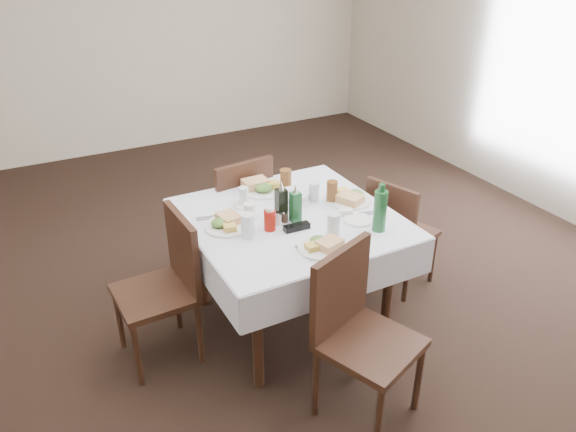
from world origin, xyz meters
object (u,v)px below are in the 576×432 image
at_px(chair_east, 396,228).
at_px(oil_cruet_green, 295,206).
at_px(chair_west, 168,279).
at_px(dining_table, 290,230).
at_px(chair_south, 356,325).
at_px(water_n, 244,196).
at_px(bread_basket, 294,198).
at_px(coffee_mug, 249,210).
at_px(water_e, 314,192).
at_px(ketchup_bottle, 270,219).
at_px(green_bottle, 380,210).
at_px(chair_north, 238,209).
at_px(water_w, 248,226).
at_px(oil_cruet_dark, 281,203).
at_px(water_s, 334,225).

height_order(chair_east, oil_cruet_green, oil_cruet_green).
bearing_deg(chair_west, dining_table, -5.48).
distance_m(dining_table, oil_cruet_green, 0.20).
bearing_deg(chair_south, water_n, 97.26).
height_order(water_n, oil_cruet_green, oil_cruet_green).
relative_size(bread_basket, coffee_mug, 1.84).
height_order(water_e, coffee_mug, water_e).
bearing_deg(dining_table, ketchup_bottle, -154.56).
bearing_deg(dining_table, chair_south, -93.06).
height_order(ketchup_bottle, green_bottle, green_bottle).
relative_size(dining_table, water_n, 10.56).
distance_m(chair_north, water_e, 0.68).
distance_m(dining_table, water_e, 0.31).
bearing_deg(chair_north, bread_basket, -71.35).
bearing_deg(bread_basket, chair_north, 108.65).
bearing_deg(bread_basket, chair_east, -12.32).
height_order(chair_east, water_w, water_w).
bearing_deg(dining_table, water_e, 28.99).
relative_size(chair_south, ketchup_bottle, 6.44).
xyz_separation_m(chair_north, oil_cruet_dark, (0.00, -0.67, 0.35)).
relative_size(dining_table, water_e, 10.06).
bearing_deg(chair_south, green_bottle, 45.26).
xyz_separation_m(chair_south, chair_east, (0.86, 0.79, -0.06)).
relative_size(water_n, ketchup_bottle, 0.79).
height_order(chair_west, green_bottle, green_bottle).
xyz_separation_m(chair_east, oil_cruet_dark, (-0.88, -0.01, 0.40)).
xyz_separation_m(chair_south, ketchup_bottle, (-0.14, 0.70, 0.30)).
distance_m(dining_table, water_w, 0.37).
xyz_separation_m(water_e, ketchup_bottle, (-0.41, -0.21, 0.01)).
distance_m(oil_cruet_dark, ketchup_bottle, 0.14).
xyz_separation_m(water_e, oil_cruet_green, (-0.23, -0.19, 0.04)).
bearing_deg(water_s, bread_basket, 90.18).
bearing_deg(coffee_mug, chair_east, -6.44).
bearing_deg(water_e, chair_north, 118.98).
height_order(water_s, ketchup_bottle, ketchup_bottle).
bearing_deg(oil_cruet_dark, chair_east, 0.59).
relative_size(chair_east, water_w, 5.92).
distance_m(water_n, oil_cruet_green, 0.39).
bearing_deg(dining_table, chair_east, 0.35).
height_order(water_e, oil_cruet_dark, oil_cruet_dark).
bearing_deg(chair_south, ketchup_bottle, 100.87).
distance_m(water_s, oil_cruet_green, 0.27).
relative_size(chair_south, chair_west, 1.04).
height_order(bread_basket, ketchup_bottle, ketchup_bottle).
relative_size(chair_south, water_e, 7.73).
height_order(water_n, oil_cruet_dark, oil_cruet_dark).
bearing_deg(ketchup_bottle, oil_cruet_dark, 35.10).
xyz_separation_m(dining_table, chair_west, (-0.75, 0.07, -0.16)).
xyz_separation_m(water_s, green_bottle, (0.26, -0.07, 0.06)).
height_order(dining_table, water_s, water_s).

